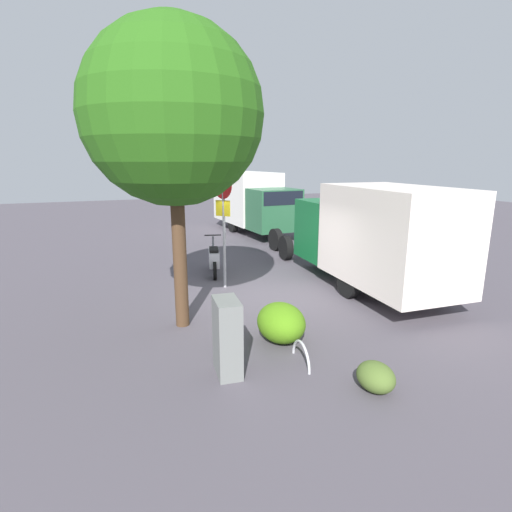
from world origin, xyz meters
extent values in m
plane|color=#4A454D|center=(0.00, 0.00, 0.00)|extent=(60.00, 60.00, 0.00)
cylinder|color=black|center=(-0.96, -3.99, 0.45)|extent=(0.91, 0.30, 0.90)
cylinder|color=black|center=(-0.85, -2.09, 0.45)|extent=(0.91, 0.30, 0.90)
cylinder|color=black|center=(3.45, -4.23, 0.45)|extent=(0.91, 0.30, 0.90)
cylinder|color=black|center=(3.56, -2.33, 0.45)|extent=(0.91, 0.30, 0.90)
cube|color=silver|center=(-1.31, -3.02, 1.71)|extent=(4.03, 2.41, 2.51)
cube|color=#10602C|center=(1.65, -3.18, 1.40)|extent=(1.91, 2.20, 1.90)
cube|color=black|center=(1.65, -3.18, 2.00)|extent=(1.92, 2.04, 0.60)
cylinder|color=black|center=(9.88, -2.36, 0.45)|extent=(0.91, 0.30, 0.90)
cylinder|color=black|center=(9.99, -4.26, 0.45)|extent=(0.91, 0.30, 0.90)
cylinder|color=black|center=(5.14, -2.64, 0.45)|extent=(0.91, 0.30, 0.90)
cylinder|color=black|center=(5.25, -4.54, 0.45)|extent=(0.91, 0.30, 0.90)
cube|color=white|center=(10.34, -3.29, 1.73)|extent=(4.37, 2.45, 2.56)
cube|color=#285E3C|center=(7.22, -3.47, 1.40)|extent=(1.92, 2.20, 1.90)
cube|color=black|center=(7.22, -3.47, 2.00)|extent=(1.93, 2.04, 0.60)
cylinder|color=black|center=(3.28, 0.52, 0.28)|extent=(0.57, 0.23, 0.56)
cylinder|color=black|center=(2.06, 0.82, 0.28)|extent=(0.57, 0.23, 0.56)
cube|color=silver|center=(2.62, 0.68, 0.56)|extent=(1.14, 0.57, 0.48)
cube|color=black|center=(2.52, 0.70, 0.83)|extent=(0.69, 0.42, 0.12)
cylinder|color=slate|center=(3.23, 0.53, 0.83)|extent=(0.29, 0.13, 0.69)
cylinder|color=black|center=(3.23, 0.53, 1.18)|extent=(0.17, 0.54, 0.04)
cylinder|color=#9E9EA3|center=(1.20, 0.75, 1.57)|extent=(0.08, 0.08, 3.14)
cylinder|color=red|center=(1.20, 0.77, 2.95)|extent=(0.71, 0.32, 0.76)
cube|color=yellow|center=(1.20, 0.77, 2.31)|extent=(0.33, 0.33, 0.44)
cylinder|color=#47301E|center=(-1.08, 2.45, 1.61)|extent=(0.30, 0.30, 3.22)
sphere|color=#255914|center=(-1.08, 2.45, 4.50)|extent=(3.66, 3.66, 3.66)
cube|color=slate|center=(-3.46, 2.14, 0.67)|extent=(0.74, 0.47, 1.34)
torus|color=#B7B7BC|center=(-3.61, 0.79, 0.00)|extent=(0.85, 0.15, 0.85)
ellipsoid|color=#4A6128|center=(-4.84, 0.10, 0.24)|extent=(0.69, 0.57, 0.47)
ellipsoid|color=#497E15|center=(-2.62, 0.74, 0.40)|extent=(1.16, 0.95, 0.79)
camera|label=1|loc=(-9.49, 3.99, 3.61)|focal=28.04mm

